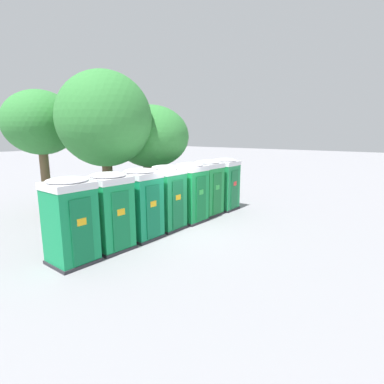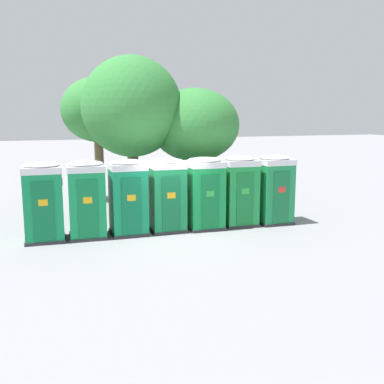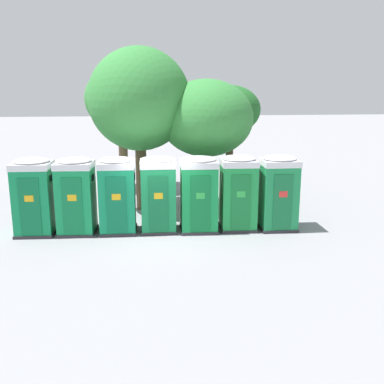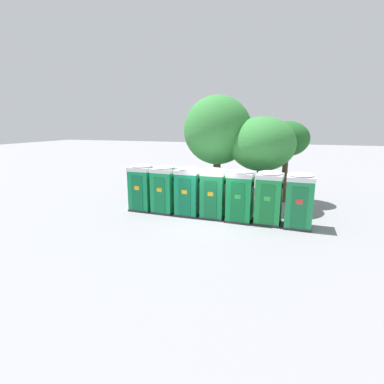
{
  "view_description": "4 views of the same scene",
  "coord_description": "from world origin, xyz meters",
  "views": [
    {
      "loc": [
        -8.54,
        -7.29,
        3.75
      ],
      "look_at": [
        1.55,
        0.28,
        1.25
      ],
      "focal_mm": 28.0,
      "sensor_mm": 36.0,
      "label": 1
    },
    {
      "loc": [
        -4.16,
        -14.3,
        4.01
      ],
      "look_at": [
        0.91,
        0.3,
        1.33
      ],
      "focal_mm": 42.0,
      "sensor_mm": 36.0,
      "label": 2
    },
    {
      "loc": [
        -0.4,
        -14.24,
        4.8
      ],
      "look_at": [
        1.14,
        0.3,
        1.33
      ],
      "focal_mm": 42.0,
      "sensor_mm": 36.0,
      "label": 3
    },
    {
      "loc": [
        3.68,
        -13.82,
        4.67
      ],
      "look_at": [
        -1.14,
        0.37,
        1.24
      ],
      "focal_mm": 28.0,
      "sensor_mm": 36.0,
      "label": 4
    }
  ],
  "objects": [
    {
      "name": "portapotty_3",
      "position": [
        0.01,
        0.37,
        1.28
      ],
      "size": [
        1.2,
        1.22,
        2.54
      ],
      "color": "#2D2D33",
      "rests_on": "ground"
    },
    {
      "name": "street_tree_2",
      "position": [
        3.24,
        4.76,
        3.75
      ],
      "size": [
        2.55,
        2.55,
        4.83
      ],
      "color": "#4C3826",
      "rests_on": "ground"
    },
    {
      "name": "portapotty_5",
      "position": [
        2.71,
        0.29,
        1.28
      ],
      "size": [
        1.26,
        1.25,
        2.54
      ],
      "color": "#2D2D33",
      "rests_on": "ground"
    },
    {
      "name": "ground_plane",
      "position": [
        0.0,
        0.0,
        0.0
      ],
      "size": [
        120.0,
        120.0,
        0.0
      ],
      "primitive_type": "plane",
      "color": "gray"
    },
    {
      "name": "street_tree_1",
      "position": [
        -0.56,
        3.22,
        4.27
      ],
      "size": [
        3.88,
        3.88,
        6.25
      ],
      "color": "brown",
      "rests_on": "ground"
    },
    {
      "name": "portapotty_6",
      "position": [
        4.06,
        0.17,
        1.28
      ],
      "size": [
        1.22,
        1.21,
        2.54
      ],
      "color": "#2D2D33",
      "rests_on": "ground"
    },
    {
      "name": "portapotty_1",
      "position": [
        -2.69,
        0.4,
        1.28
      ],
      "size": [
        1.27,
        1.27,
        2.54
      ],
      "color": "#2D2D33",
      "rests_on": "ground"
    },
    {
      "name": "portapotty_0",
      "position": [
        -4.04,
        0.45,
        1.28
      ],
      "size": [
        1.26,
        1.23,
        2.54
      ],
      "color": "#2D2D33",
      "rests_on": "ground"
    },
    {
      "name": "street_tree_0",
      "position": [
        1.99,
        3.07,
        3.56
      ],
      "size": [
        3.63,
        3.63,
        5.06
      ],
      "color": "brown",
      "rests_on": "ground"
    },
    {
      "name": "portapotty_4",
      "position": [
        1.36,
        0.24,
        1.28
      ],
      "size": [
        1.26,
        1.23,
        2.54
      ],
      "color": "#2D2D33",
      "rests_on": "ground"
    },
    {
      "name": "portapotty_2",
      "position": [
        -1.34,
        0.37,
        1.28
      ],
      "size": [
        1.22,
        1.21,
        2.54
      ],
      "color": "#2D2D33",
      "rests_on": "ground"
    },
    {
      "name": "street_tree_3",
      "position": [
        -1.4,
        6.85,
        4.17
      ],
      "size": [
        3.31,
        3.31,
        5.69
      ],
      "color": "brown",
      "rests_on": "ground"
    }
  ]
}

